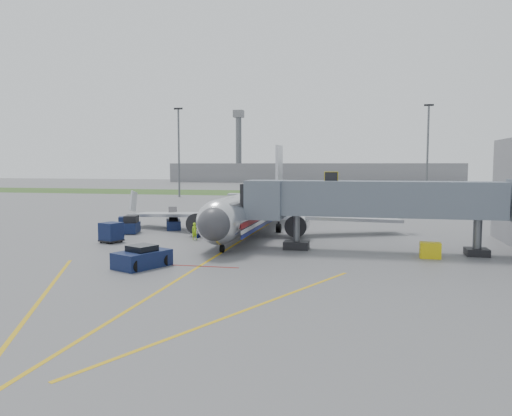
% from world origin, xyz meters
% --- Properties ---
extents(ground, '(400.00, 400.00, 0.00)m').
position_xyz_m(ground, '(0.00, 0.00, 0.00)').
color(ground, '#565659').
rests_on(ground, ground).
extents(grass_strip, '(300.00, 25.00, 0.01)m').
position_xyz_m(grass_strip, '(0.00, 90.00, 0.01)').
color(grass_strip, '#2D4C1E').
rests_on(grass_strip, ground).
extents(apron_markings, '(21.52, 50.00, 0.01)m').
position_xyz_m(apron_markings, '(0.00, -7.40, 0.00)').
color(apron_markings, gold).
rests_on(apron_markings, ground).
extents(airliner, '(32.10, 35.67, 10.25)m').
position_xyz_m(airliner, '(0.00, 15.25, 2.65)').
color(airliner, silver).
rests_on(airliner, ground).
extents(jet_bridge, '(25.30, 4.00, 6.90)m').
position_xyz_m(jet_bridge, '(12.86, 5.00, 4.47)').
color(jet_bridge, slate).
rests_on(jet_bridge, ground).
extents(light_mast_left, '(2.00, 0.44, 20.40)m').
position_xyz_m(light_mast_left, '(-30.00, 70.00, 10.78)').
color(light_mast_left, '#595B60').
rests_on(light_mast_left, ground).
extents(light_mast_right, '(2.00, 0.44, 20.40)m').
position_xyz_m(light_mast_right, '(25.00, 75.00, 10.78)').
color(light_mast_right, '#595B60').
rests_on(light_mast_right, ground).
extents(distant_terminal, '(120.00, 14.00, 8.00)m').
position_xyz_m(distant_terminal, '(-10.00, 170.00, 4.00)').
color(distant_terminal, slate).
rests_on(distant_terminal, ground).
extents(control_tower, '(4.00, 4.00, 30.00)m').
position_xyz_m(control_tower, '(-40.00, 165.00, 17.33)').
color(control_tower, '#595B60').
rests_on(control_tower, ground).
extents(pushback_tug, '(3.82, 4.56, 1.63)m').
position_xyz_m(pushback_tug, '(-4.00, -5.22, 0.68)').
color(pushback_tug, '#0C1D38').
rests_on(pushback_tug, ground).
extents(baggage_tug, '(2.06, 3.04, 1.94)m').
position_xyz_m(baggage_tug, '(-13.07, 11.44, 0.86)').
color(baggage_tug, '#0C1D38').
rests_on(baggage_tug, ground).
extents(baggage_cart_a, '(2.29, 2.29, 1.93)m').
position_xyz_m(baggage_cart_a, '(-11.98, 4.95, 0.98)').
color(baggage_cart_a, '#0C1D38').
rests_on(baggage_cart_a, ground).
extents(baggage_cart_b, '(1.65, 1.65, 1.61)m').
position_xyz_m(baggage_cart_b, '(-4.04, 11.21, 0.82)').
color(baggage_cart_b, '#0C1D38').
rests_on(baggage_cart_b, ground).
extents(baggage_cart_c, '(1.78, 1.78, 1.48)m').
position_xyz_m(baggage_cart_c, '(-15.35, 14.33, 0.75)').
color(baggage_cart_c, '#0C1D38').
rests_on(baggage_cart_c, ground).
extents(belt_loader, '(3.10, 4.95, 2.36)m').
position_xyz_m(belt_loader, '(-10.02, 16.04, 0.59)').
color(belt_loader, '#0C1D38').
rests_on(belt_loader, ground).
extents(ground_power_cart, '(1.61, 1.09, 1.28)m').
position_xyz_m(ground_power_cart, '(17.09, 3.00, 0.63)').
color(ground_power_cart, gold).
rests_on(ground_power_cart, ground).
extents(ramp_worker, '(0.75, 0.72, 1.73)m').
position_xyz_m(ramp_worker, '(-4.63, 8.21, 0.86)').
color(ramp_worker, '#A2E61B').
rests_on(ramp_worker, ground).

